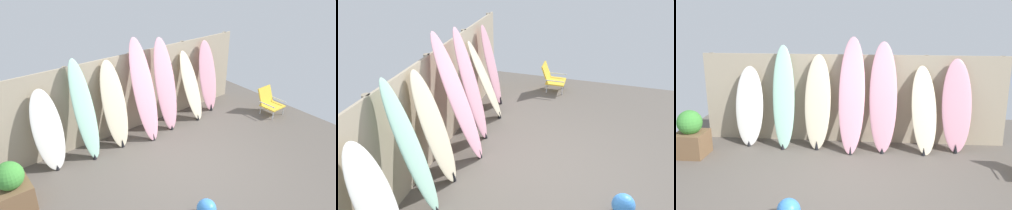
# 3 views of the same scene
# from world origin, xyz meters

# --- Properties ---
(ground) EXTENTS (7.68, 7.68, 0.00)m
(ground) POSITION_xyz_m (0.00, 0.00, 0.00)
(ground) COLOR #5B544C
(fence_back) EXTENTS (6.08, 0.11, 1.80)m
(fence_back) POSITION_xyz_m (-0.00, 2.01, 0.90)
(fence_back) COLOR tan
(fence_back) RESTS_ON ground
(surfboard_white_0) EXTENTS (0.57, 0.43, 1.57)m
(surfboard_white_0) POSITION_xyz_m (-2.03, 1.69, 0.78)
(surfboard_white_0) COLOR white
(surfboard_white_0) RESTS_ON ground
(surfboard_seafoam_1) EXTENTS (0.49, 0.60, 2.00)m
(surfboard_seafoam_1) POSITION_xyz_m (-1.31, 1.63, 0.99)
(surfboard_seafoam_1) COLOR #9ED6BC
(surfboard_seafoam_1) RESTS_ON ground
(surfboard_cream_2) EXTENTS (0.52, 0.54, 1.82)m
(surfboard_cream_2) POSITION_xyz_m (-0.65, 1.66, 0.89)
(surfboard_cream_2) COLOR beige
(surfboard_cream_2) RESTS_ON ground
(surfboard_pink_3) EXTENTS (0.52, 0.77, 2.16)m
(surfboard_pink_3) POSITION_xyz_m (0.02, 1.57, 1.07)
(surfboard_pink_3) COLOR pink
(surfboard_pink_3) RESTS_ON ground
(surfboard_pink_4) EXTENTS (0.53, 0.57, 2.08)m
(surfboard_pink_4) POSITION_xyz_m (0.62, 1.60, 1.03)
(surfboard_pink_4) COLOR pink
(surfboard_pink_4) RESTS_ON ground
(surfboard_cream_5) EXTENTS (0.56, 0.74, 1.62)m
(surfboard_cream_5) POSITION_xyz_m (1.40, 1.61, 0.80)
(surfboard_cream_5) COLOR beige
(surfboard_cream_5) RESTS_ON ground
(surfboard_pink_6) EXTENTS (0.59, 0.49, 1.77)m
(surfboard_pink_6) POSITION_xyz_m (2.01, 1.69, 0.87)
(surfboard_pink_6) COLOR pink
(surfboard_pink_6) RESTS_ON ground
(beach_chair) EXTENTS (0.50, 0.56, 0.65)m
(beach_chair) POSITION_xyz_m (3.07, 0.53, 0.33)
(beach_chair) COLOR silver
(beach_chair) RESTS_ON ground
(beach_ball) EXTENTS (0.31, 0.31, 0.31)m
(beach_ball) POSITION_xyz_m (-0.61, -1.07, 0.16)
(beach_ball) COLOR #3F8CE5
(beach_ball) RESTS_ON ground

